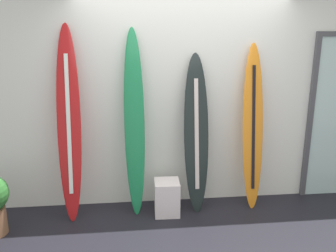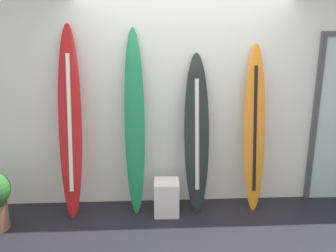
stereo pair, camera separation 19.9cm
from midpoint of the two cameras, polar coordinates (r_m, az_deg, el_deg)
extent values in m
cube|color=silver|center=(4.23, 0.89, 5.69)|extent=(7.20, 0.20, 2.80)
ellipsoid|color=#B4181A|center=(4.01, -17.52, 0.21)|extent=(0.27, 0.43, 2.21)
cube|color=white|center=(3.99, -17.60, 0.17)|extent=(0.05, 0.27, 1.54)
cone|color=black|center=(4.22, -16.86, -12.26)|extent=(0.07, 0.09, 0.11)
ellipsoid|color=#1D7F4A|center=(3.97, -7.04, 0.33)|extent=(0.24, 0.36, 2.17)
ellipsoid|color=black|center=(4.05, 3.33, -1.39)|extent=(0.30, 0.36, 1.89)
cube|color=beige|center=(4.02, 3.39, -1.44)|extent=(0.05, 0.22, 1.29)
cone|color=black|center=(4.25, 3.37, -11.83)|extent=(0.07, 0.09, 0.11)
ellipsoid|color=orange|center=(4.21, 12.63, -0.32)|extent=(0.26, 0.33, 2.00)
cube|color=black|center=(4.18, 12.74, -0.37)|extent=(0.04, 0.22, 1.47)
cube|color=silver|center=(4.16, -1.57, -11.81)|extent=(0.30, 0.30, 0.41)
cube|color=#47474C|center=(4.67, 21.40, 0.92)|extent=(0.06, 0.06, 2.06)
camera|label=1|loc=(0.10, -91.45, -0.39)|focal=36.62mm
camera|label=2|loc=(0.10, 88.55, 0.39)|focal=36.62mm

